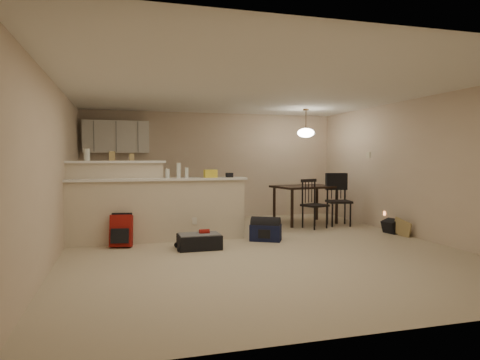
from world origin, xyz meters
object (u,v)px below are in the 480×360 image
object	(u,v)px
dining_table	(305,190)
dining_chair_far	(339,200)
navy_duffel	(266,233)
suitcase	(199,242)
dining_chair_near	(315,204)
pendant_lamp	(306,132)
red_backpack	(121,231)
black_daypack	(391,227)

from	to	relation	value
dining_table	dining_chair_far	distance (m)	0.75
navy_duffel	suitcase	bearing A→B (deg)	-136.01
dining_chair_far	dining_chair_near	bearing A→B (deg)	-153.91
dining_chair_far	dining_table	bearing A→B (deg)	151.53
pendant_lamp	dining_chair_far	bearing A→B (deg)	-39.59
suitcase	red_backpack	size ratio (longest dim) A/B	1.31
pendant_lamp	navy_duffel	distance (m)	2.87
dining_chair_near	navy_duffel	bearing A→B (deg)	-165.21
navy_duffel	dining_chair_near	bearing A→B (deg)	63.67
pendant_lamp	suitcase	distance (m)	3.83
black_daypack	pendant_lamp	bearing A→B (deg)	22.84
dining_table	navy_duffel	distance (m)	2.27
dining_chair_far	navy_duffel	distance (m)	2.38
dining_table	pendant_lamp	xyz separation A→B (m)	(0.00, 0.00, 1.26)
suitcase	dining_chair_far	bearing A→B (deg)	24.47
suitcase	black_daypack	distance (m)	3.79
dining_chair_near	navy_duffel	distance (m)	1.75
pendant_lamp	dining_chair_near	distance (m)	1.62
suitcase	dining_table	bearing A→B (deg)	35.82
dining_chair_far	navy_duffel	xyz separation A→B (m)	(-2.04, -1.16, -0.40)
dining_table	red_backpack	size ratio (longest dim) A/B	2.87
dining_chair_near	red_backpack	distance (m)	3.91
red_backpack	dining_chair_far	bearing A→B (deg)	22.64
dining_chair_near	black_daypack	bearing A→B (deg)	-60.20
dining_chair_far	black_daypack	size ratio (longest dim) A/B	3.70
dining_chair_near	navy_duffel	world-z (taller)	dining_chair_near
suitcase	navy_duffel	world-z (taller)	navy_duffel
dining_table	suitcase	distance (m)	3.40
dining_table	black_daypack	xyz separation A→B (m)	(1.07, -1.59, -0.60)
dining_table	pendant_lamp	world-z (taller)	pendant_lamp
black_daypack	suitcase	bearing A→B (deg)	84.73
pendant_lamp	navy_duffel	size ratio (longest dim) A/B	1.18
dining_chair_far	navy_duffel	bearing A→B (deg)	-139.23
suitcase	red_backpack	bearing A→B (deg)	157.07
dining_chair_near	dining_chair_far	xyz separation A→B (m)	(0.64, 0.17, 0.04)
dining_chair_far	red_backpack	world-z (taller)	dining_chair_far
dining_chair_far	suitcase	bearing A→B (deg)	-144.17
red_backpack	dining_chair_near	bearing A→B (deg)	22.26
pendant_lamp	navy_duffel	bearing A→B (deg)	-132.23
dining_chair_near	dining_chair_far	bearing A→B (deg)	-5.50
dining_table	suitcase	size ratio (longest dim) A/B	2.20
red_backpack	navy_duffel	xyz separation A→B (m)	(2.41, -0.15, -0.11)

